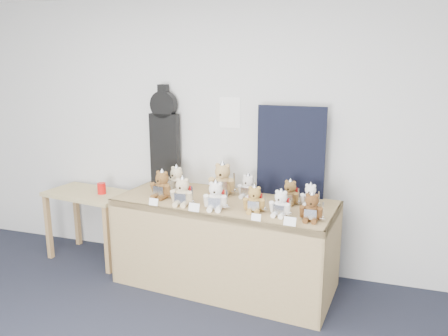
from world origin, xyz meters
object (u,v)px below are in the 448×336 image
(red_cup, at_px, (102,188))
(teddy_front_left, at_px, (182,193))
(teddy_front_centre, at_px, (216,197))
(teddy_back_end, at_px, (310,196))
(teddy_back_right, at_px, (290,193))
(teddy_front_far_left, at_px, (162,186))
(teddy_back_centre_left, at_px, (222,180))
(teddy_back_left, at_px, (176,180))
(side_table, at_px, (89,203))
(display_table, at_px, (221,221))
(teddy_front_end, at_px, (312,208))
(teddy_front_far_right, at_px, (281,204))
(teddy_front_right, at_px, (254,200))
(teddy_back_centre_right, at_px, (248,187))
(guitar_case, at_px, (165,136))

(red_cup, bearing_deg, teddy_front_left, -17.41)
(teddy_front_centre, relative_size, teddy_back_end, 1.23)
(red_cup, distance_m, teddy_back_right, 1.95)
(teddy_front_far_left, distance_m, teddy_back_centre_left, 0.57)
(teddy_front_centre, bearing_deg, teddy_back_centre_left, 92.12)
(teddy_back_left, relative_size, teddy_back_right, 1.14)
(side_table, height_order, teddy_back_left, teddy_back_left)
(display_table, height_order, teddy_front_far_left, teddy_front_far_left)
(teddy_front_centre, height_order, teddy_front_end, teddy_front_centre)
(teddy_front_far_right, xyz_separation_m, teddy_back_right, (0.02, 0.33, 0.00))
(teddy_back_right, relative_size, teddy_back_end, 1.10)
(teddy_front_centre, height_order, teddy_back_right, teddy_front_centre)
(teddy_front_left, bearing_deg, teddy_front_right, -3.17)
(display_table, height_order, teddy_back_centre_left, teddy_back_centre_left)
(teddy_back_centre_right, bearing_deg, red_cup, -169.06)
(display_table, bearing_deg, guitar_case, 154.83)
(teddy_front_far_left, relative_size, teddy_back_left, 1.03)
(display_table, bearing_deg, side_table, 178.82)
(side_table, bearing_deg, teddy_front_left, -7.32)
(teddy_front_far_right, relative_size, teddy_back_end, 1.09)
(display_table, distance_m, teddy_front_end, 0.89)
(display_table, height_order, teddy_front_right, teddy_front_right)
(teddy_front_end, bearing_deg, teddy_back_centre_left, 153.91)
(teddy_back_left, relative_size, teddy_back_centre_right, 1.14)
(teddy_front_far_left, xyz_separation_m, teddy_front_centre, (0.58, -0.16, -0.01))
(teddy_front_far_left, bearing_deg, teddy_back_centre_left, 35.97)
(teddy_front_left, bearing_deg, teddy_back_left, 116.95)
(teddy_front_right, relative_size, teddy_back_centre_right, 1.03)
(teddy_front_left, relative_size, teddy_back_centre_left, 0.81)
(side_table, bearing_deg, red_cup, 4.14)
(display_table, xyz_separation_m, teddy_front_right, (0.34, -0.14, 0.28))
(teddy_front_far_right, height_order, teddy_back_centre_right, same)
(teddy_back_end, bearing_deg, teddy_front_far_left, -165.58)
(teddy_front_far_right, distance_m, teddy_back_centre_right, 0.56)
(teddy_back_end, bearing_deg, teddy_front_far_right, -113.83)
(display_table, bearing_deg, teddy_front_right, -16.66)
(guitar_case, xyz_separation_m, teddy_front_far_right, (1.33, -0.63, -0.40))
(teddy_front_far_right, bearing_deg, teddy_front_end, -0.15)
(teddy_back_centre_right, relative_size, teddy_back_right, 0.99)
(display_table, xyz_separation_m, guitar_case, (-0.76, 0.46, 0.67))
(teddy_back_centre_left, bearing_deg, guitar_case, 160.20)
(teddy_front_left, relative_size, teddy_front_centre, 1.00)
(red_cup, xyz_separation_m, teddy_back_end, (2.13, -0.01, 0.12))
(teddy_front_left, height_order, teddy_back_centre_left, teddy_back_centre_left)
(guitar_case, distance_m, teddy_front_far_left, 0.64)
(red_cup, distance_m, teddy_front_centre, 1.42)
(teddy_back_end, bearing_deg, display_table, -161.34)
(red_cup, relative_size, teddy_front_end, 0.45)
(guitar_case, relative_size, teddy_front_centre, 3.65)
(teddy_front_centre, height_order, teddy_back_centre_right, teddy_front_centre)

